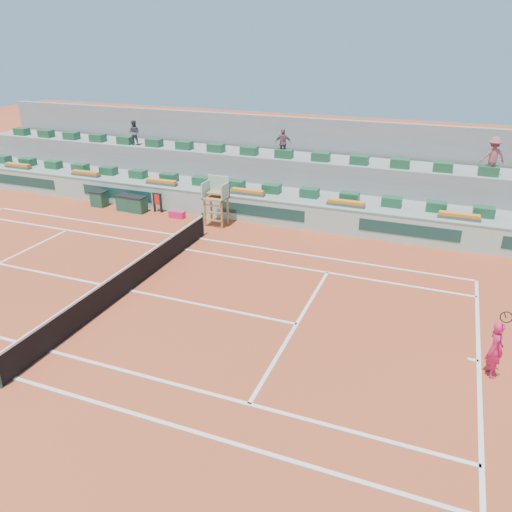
% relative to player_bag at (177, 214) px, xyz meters
% --- Properties ---
extents(ground, '(90.00, 90.00, 0.00)m').
position_rel_player_bag_xyz_m(ground, '(2.34, -7.61, -0.18)').
color(ground, '#9C3A1E').
rests_on(ground, ground).
extents(seating_tier_lower, '(36.00, 4.00, 1.20)m').
position_rel_player_bag_xyz_m(seating_tier_lower, '(2.34, 3.09, 0.42)').
color(seating_tier_lower, gray).
rests_on(seating_tier_lower, ground).
extents(seating_tier_upper, '(36.00, 2.40, 2.60)m').
position_rel_player_bag_xyz_m(seating_tier_upper, '(2.34, 4.69, 1.12)').
color(seating_tier_upper, gray).
rests_on(seating_tier_upper, ground).
extents(stadium_back_wall, '(36.00, 0.40, 4.40)m').
position_rel_player_bag_xyz_m(stadium_back_wall, '(2.34, 6.29, 2.02)').
color(stadium_back_wall, gray).
rests_on(stadium_back_wall, ground).
extents(player_bag, '(0.81, 0.36, 0.36)m').
position_rel_player_bag_xyz_m(player_bag, '(0.00, 0.00, 0.00)').
color(player_bag, '#D51B58').
rests_on(player_bag, ground).
extents(spectator_left, '(0.78, 0.66, 1.44)m').
position_rel_player_bag_xyz_m(spectator_left, '(-4.98, 4.09, 3.14)').
color(spectator_left, '#484954').
rests_on(spectator_left, seating_tier_upper).
extents(spectator_mid, '(0.94, 0.59, 1.49)m').
position_rel_player_bag_xyz_m(spectator_mid, '(4.26, 4.17, 3.17)').
color(spectator_mid, '#724C56').
rests_on(spectator_mid, seating_tier_upper).
extents(spectator_right, '(1.32, 1.06, 1.78)m').
position_rel_player_bag_xyz_m(spectator_right, '(14.41, 4.12, 3.31)').
color(spectator_right, '#964B52').
rests_on(spectator_right, seating_tier_upper).
extents(court_lines, '(23.89, 11.09, 0.01)m').
position_rel_player_bag_xyz_m(court_lines, '(2.34, -7.61, -0.17)').
color(court_lines, silver).
rests_on(court_lines, ground).
extents(tennis_net, '(0.10, 11.97, 1.10)m').
position_rel_player_bag_xyz_m(tennis_net, '(2.34, -7.61, 0.35)').
color(tennis_net, black).
rests_on(tennis_net, ground).
extents(advertising_hoarding, '(36.00, 0.34, 1.26)m').
position_rel_player_bag_xyz_m(advertising_hoarding, '(2.37, 0.89, 0.45)').
color(advertising_hoarding, '#95BCAB').
rests_on(advertising_hoarding, ground).
extents(umpire_chair, '(1.10, 0.90, 2.40)m').
position_rel_player_bag_xyz_m(umpire_chair, '(2.34, -0.11, 1.36)').
color(umpire_chair, olive).
rests_on(umpire_chair, ground).
extents(seat_row_lower, '(32.90, 0.60, 0.44)m').
position_rel_player_bag_xyz_m(seat_row_lower, '(2.34, 2.19, 1.24)').
color(seat_row_lower, '#1A502F').
rests_on(seat_row_lower, seating_tier_lower).
extents(seat_row_upper, '(32.90, 0.60, 0.44)m').
position_rel_player_bag_xyz_m(seat_row_upper, '(2.34, 4.09, 2.64)').
color(seat_row_upper, '#1A502F').
rests_on(seat_row_upper, seating_tier_upper).
extents(flower_planters, '(26.80, 0.36, 0.28)m').
position_rel_player_bag_xyz_m(flower_planters, '(0.84, 1.39, 1.15)').
color(flower_planters, '#4E4E4E').
rests_on(flower_planters, seating_tier_lower).
extents(drink_cooler_a, '(0.82, 0.71, 0.84)m').
position_rel_player_bag_xyz_m(drink_cooler_a, '(-2.35, 0.05, 0.24)').
color(drink_cooler_a, '#174733').
rests_on(drink_cooler_a, ground).
extents(drink_cooler_b, '(0.82, 0.71, 0.84)m').
position_rel_player_bag_xyz_m(drink_cooler_b, '(-3.18, 0.11, 0.24)').
color(drink_cooler_b, '#174733').
rests_on(drink_cooler_b, ground).
extents(drink_cooler_c, '(0.80, 0.70, 0.84)m').
position_rel_player_bag_xyz_m(drink_cooler_c, '(-4.90, 0.16, 0.24)').
color(drink_cooler_c, '#174733').
rests_on(drink_cooler_c, ground).
extents(towel_rack, '(0.55, 0.09, 1.03)m').
position_rel_player_bag_xyz_m(towel_rack, '(-1.39, 0.43, 0.42)').
color(towel_rack, black).
rests_on(towel_rack, ground).
extents(tennis_player, '(0.59, 0.92, 2.28)m').
position_rel_player_bag_xyz_m(tennis_player, '(14.50, -8.15, 0.66)').
color(tennis_player, '#D51B58').
rests_on(tennis_player, ground).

